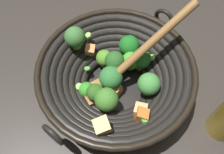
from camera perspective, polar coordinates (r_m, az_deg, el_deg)
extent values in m
plane|color=#332D28|center=(0.60, 0.85, -2.65)|extent=(4.00, 4.00, 0.00)
cylinder|color=black|center=(0.60, 0.85, -2.43)|extent=(0.14, 0.14, 0.01)
torus|color=black|center=(0.59, 0.87, -1.74)|extent=(0.18, 0.18, 0.02)
torus|color=black|center=(0.58, 0.89, -1.26)|extent=(0.21, 0.21, 0.02)
torus|color=black|center=(0.57, 0.90, -0.76)|extent=(0.23, 0.23, 0.02)
torus|color=black|center=(0.56, 0.91, -0.25)|extent=(0.26, 0.26, 0.02)
torus|color=black|center=(0.55, 0.93, 0.28)|extent=(0.29, 0.29, 0.02)
torus|color=black|center=(0.54, 0.94, 0.83)|extent=(0.31, 0.31, 0.02)
torus|color=black|center=(0.53, 0.96, 1.39)|extent=(0.34, 0.34, 0.02)
torus|color=black|center=(0.52, 0.98, 1.98)|extent=(0.35, 0.35, 0.01)
torus|color=black|center=(0.48, -13.68, -13.06)|extent=(0.04, 0.05, 0.05)
torus|color=black|center=(0.63, 12.11, 13.30)|extent=(0.04, 0.05, 0.05)
cylinder|color=#74BD52|center=(0.57, 8.27, -3.07)|extent=(0.03, 0.03, 0.02)
sphere|color=#469242|center=(0.54, 8.66, -1.65)|extent=(0.05, 0.05, 0.05)
cylinder|color=#78AC50|center=(0.60, 6.55, 2.69)|extent=(0.02, 0.02, 0.02)
sphere|color=#29732B|center=(0.58, 6.85, 4.29)|extent=(0.05, 0.05, 0.05)
cylinder|color=#87BD5C|center=(0.61, 3.87, 5.91)|extent=(0.03, 0.03, 0.01)
sphere|color=#1C6F23|center=(0.59, 4.02, 7.40)|extent=(0.05, 0.05, 0.05)
cylinder|color=#72B34D|center=(0.58, -5.87, -3.72)|extent=(0.02, 0.01, 0.01)
sphere|color=green|center=(0.56, -6.06, -2.79)|extent=(0.04, 0.04, 0.04)
cylinder|color=#57984B|center=(0.60, 4.22, 2.40)|extent=(0.02, 0.02, 0.02)
sphere|color=#50A034|center=(0.58, 4.39, 3.83)|extent=(0.04, 0.04, 0.04)
cylinder|color=#82AC4F|center=(0.59, -8.34, 7.49)|extent=(0.02, 0.03, 0.02)
sphere|color=#3E7838|center=(0.57, -8.72, 9.26)|extent=(0.05, 0.05, 0.05)
cylinder|color=#6C9D46|center=(0.57, -0.17, -1.78)|extent=(0.03, 0.03, 0.01)
sphere|color=#317938|center=(0.55, -0.17, -0.40)|extent=(0.05, 0.05, 0.05)
cylinder|color=#75A052|center=(0.55, -1.22, -6.71)|extent=(0.03, 0.03, 0.02)
sphere|color=#44822E|center=(0.52, -1.29, -5.32)|extent=(0.05, 0.05, 0.05)
cylinder|color=#67A549|center=(0.56, -3.78, -4.82)|extent=(0.02, 0.02, 0.02)
sphere|color=#32621F|center=(0.54, -3.93, -3.67)|extent=(0.04, 0.04, 0.04)
cylinder|color=#7BB342|center=(0.59, 0.60, 2.23)|extent=(0.02, 0.02, 0.02)
sphere|color=#2A6026|center=(0.56, 0.62, 3.84)|extent=(0.05, 0.05, 0.05)
cylinder|color=olive|center=(0.61, -1.73, 3.04)|extent=(0.02, 0.02, 0.02)
sphere|color=#57952B|center=(0.59, -1.80, 4.45)|extent=(0.04, 0.04, 0.04)
cube|color=#D98A49|center=(0.60, -5.19, 6.38)|extent=(0.03, 0.03, 0.03)
cube|color=#D78747|center=(0.57, 0.47, -3.06)|extent=(0.05, 0.04, 0.04)
cube|color=#E7AC6F|center=(0.52, 6.75, -7.85)|extent=(0.04, 0.04, 0.03)
cube|color=tan|center=(0.47, -2.27, -11.44)|extent=(0.03, 0.03, 0.03)
cube|color=#CA742E|center=(0.50, 7.02, -8.82)|extent=(0.04, 0.03, 0.03)
cylinder|color=#6BC651|center=(0.58, 9.33, 4.57)|extent=(0.02, 0.02, 0.01)
cylinder|color=#56B247|center=(0.58, -5.86, 1.98)|extent=(0.02, 0.02, 0.01)
cylinder|color=#56B247|center=(0.50, 7.70, -9.98)|extent=(0.02, 0.02, 0.01)
cylinder|color=#56B247|center=(0.53, -0.90, -6.79)|extent=(0.02, 0.02, 0.01)
cylinder|color=#99D166|center=(0.59, -5.62, 9.68)|extent=(0.02, 0.02, 0.01)
cylinder|color=#99D166|center=(0.56, -7.68, -2.20)|extent=(0.02, 0.02, 0.01)
cube|color=#9E6B38|center=(0.56, -3.33, -3.18)|extent=(0.08, 0.06, 0.01)
cylinder|color=olive|center=(0.53, 8.87, 7.69)|extent=(0.21, 0.06, 0.15)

